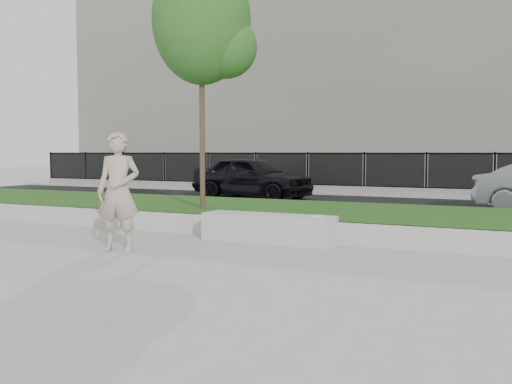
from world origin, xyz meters
The scene contains 12 objects.
ground centered at (0.00, 0.00, 0.00)m, with size 90.00×90.00×0.00m, color gray.
grass_bank centered at (0.00, 3.00, 0.20)m, with size 34.00×4.00×0.40m, color black.
grass_kerb centered at (0.00, 1.04, 0.20)m, with size 34.00×0.08×0.40m, color #ABA8A0.
street centered at (0.00, 8.50, 0.02)m, with size 34.00×7.00×0.04m, color black.
far_pavement centered at (0.00, 13.00, 0.06)m, with size 34.00×3.00×0.12m, color gray.
iron_fence centered at (0.00, 12.00, 0.54)m, with size 32.00×0.30×1.50m.
building_facade centered at (0.00, 20.00, 5.00)m, with size 34.00×10.00×10.00m, color #68645B.
stone_bench centered at (0.68, 0.80, 0.25)m, with size 2.43×0.61×0.50m, color #ABA8A0.
man centered at (-1.13, -1.10, 0.97)m, with size 0.71×0.46×1.94m, color tan.
book centered at (1.57, 0.82, 0.51)m, with size 0.22×0.16×0.02m, color beige.
young_tree centered at (-1.39, 2.11, 4.29)m, with size 2.19×2.09×5.35m.
car_dark centered at (-3.64, 8.89, 0.76)m, with size 1.71×4.24×1.44m, color black.
Camera 1 is at (4.90, -8.42, 1.61)m, focal length 40.00 mm.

